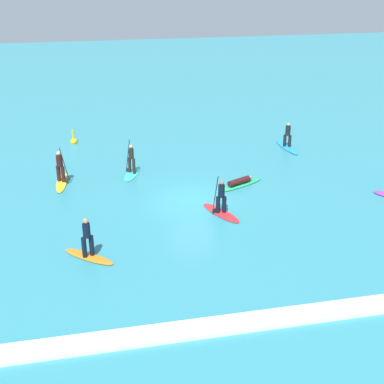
{
  "coord_description": "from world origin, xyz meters",
  "views": [
    {
      "loc": [
        -5.06,
        -24.34,
        11.62
      ],
      "look_at": [
        0.0,
        0.0,
        0.5
      ],
      "focal_mm": 49.04,
      "sensor_mm": 36.0,
      "label": 1
    }
  ],
  "objects_px": {
    "surfer_on_orange_board": "(88,247)",
    "surfer_on_red_board": "(221,205)",
    "surfer_on_blue_board": "(287,142)",
    "surfer_on_green_board": "(240,183)",
    "surfer_on_yellow_board": "(61,174)",
    "surfer_on_teal_board": "(132,166)",
    "marker_buoy": "(74,141)"
  },
  "relations": [
    {
      "from": "surfer_on_teal_board",
      "to": "surfer_on_orange_board",
      "type": "distance_m",
      "value": 9.48
    },
    {
      "from": "marker_buoy",
      "to": "surfer_on_blue_board",
      "type": "bearing_deg",
      "value": -15.32
    },
    {
      "from": "surfer_on_orange_board",
      "to": "surfer_on_green_board",
      "type": "height_order",
      "value": "surfer_on_orange_board"
    },
    {
      "from": "surfer_on_green_board",
      "to": "surfer_on_yellow_board",
      "type": "bearing_deg",
      "value": 140.6
    },
    {
      "from": "surfer_on_teal_board",
      "to": "surfer_on_orange_board",
      "type": "bearing_deg",
      "value": -177.0
    },
    {
      "from": "surfer_on_green_board",
      "to": "marker_buoy",
      "type": "bearing_deg",
      "value": 108.7
    },
    {
      "from": "surfer_on_green_board",
      "to": "surfer_on_teal_board",
      "type": "bearing_deg",
      "value": 127.11
    },
    {
      "from": "surfer_on_red_board",
      "to": "surfer_on_orange_board",
      "type": "bearing_deg",
      "value": 89.87
    },
    {
      "from": "surfer_on_blue_board",
      "to": "surfer_on_green_board",
      "type": "height_order",
      "value": "surfer_on_blue_board"
    },
    {
      "from": "surfer_on_orange_board",
      "to": "surfer_on_green_board",
      "type": "bearing_deg",
      "value": -103.41
    },
    {
      "from": "surfer_on_teal_board",
      "to": "surfer_on_yellow_board",
      "type": "distance_m",
      "value": 4.06
    },
    {
      "from": "surfer_on_teal_board",
      "to": "surfer_on_orange_board",
      "type": "xyz_separation_m",
      "value": [
        -2.75,
        -9.07,
        0.05
      ]
    },
    {
      "from": "surfer_on_teal_board",
      "to": "surfer_on_blue_board",
      "type": "distance_m",
      "value": 10.93
    },
    {
      "from": "surfer_on_blue_board",
      "to": "surfer_on_yellow_board",
      "type": "distance_m",
      "value": 14.98
    },
    {
      "from": "surfer_on_teal_board",
      "to": "surfer_on_blue_board",
      "type": "relative_size",
      "value": 0.82
    },
    {
      "from": "surfer_on_orange_board",
      "to": "surfer_on_yellow_board",
      "type": "bearing_deg",
      "value": -40.69
    },
    {
      "from": "surfer_on_orange_board",
      "to": "surfer_on_blue_board",
      "type": "height_order",
      "value": "surfer_on_orange_board"
    },
    {
      "from": "surfer_on_red_board",
      "to": "surfer_on_green_board",
      "type": "xyz_separation_m",
      "value": [
        1.9,
        3.15,
        -0.31
      ]
    },
    {
      "from": "surfer_on_teal_board",
      "to": "surfer_on_blue_board",
      "type": "xyz_separation_m",
      "value": [
        10.63,
        2.57,
        -0.08
      ]
    },
    {
      "from": "surfer_on_green_board",
      "to": "marker_buoy",
      "type": "relative_size",
      "value": 2.97
    },
    {
      "from": "surfer_on_orange_board",
      "to": "surfer_on_red_board",
      "type": "relative_size",
      "value": 0.84
    },
    {
      "from": "surfer_on_orange_board",
      "to": "marker_buoy",
      "type": "relative_size",
      "value": 2.17
    },
    {
      "from": "surfer_on_teal_board",
      "to": "surfer_on_red_board",
      "type": "distance_m",
      "value": 7.21
    },
    {
      "from": "surfer_on_orange_board",
      "to": "marker_buoy",
      "type": "xyz_separation_m",
      "value": [
        -0.59,
        15.46,
        -0.35
      ]
    },
    {
      "from": "surfer_on_teal_board",
      "to": "surfer_on_yellow_board",
      "type": "relative_size",
      "value": 0.85
    },
    {
      "from": "surfer_on_teal_board",
      "to": "surfer_on_green_board",
      "type": "bearing_deg",
      "value": -97.78
    },
    {
      "from": "surfer_on_red_board",
      "to": "marker_buoy",
      "type": "height_order",
      "value": "surfer_on_red_board"
    },
    {
      "from": "surfer_on_orange_board",
      "to": "surfer_on_yellow_board",
      "type": "distance_m",
      "value": 8.63
    },
    {
      "from": "surfer_on_green_board",
      "to": "surfer_on_orange_board",
      "type": "bearing_deg",
      "value": -169.47
    },
    {
      "from": "surfer_on_blue_board",
      "to": "marker_buoy",
      "type": "bearing_deg",
      "value": 70.64
    },
    {
      "from": "surfer_on_orange_board",
      "to": "surfer_on_green_board",
      "type": "relative_size",
      "value": 0.73
    },
    {
      "from": "surfer_on_orange_board",
      "to": "surfer_on_red_board",
      "type": "bearing_deg",
      "value": -115.02
    }
  ]
}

